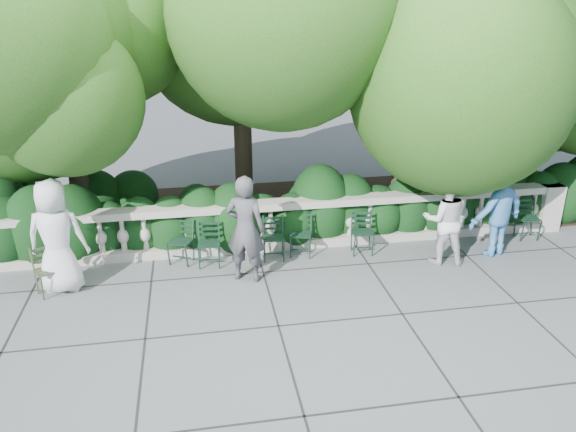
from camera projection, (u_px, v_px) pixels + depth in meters
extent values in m
plane|color=#55595D|center=(298.00, 291.00, 9.61)|extent=(90.00, 90.00, 0.00)
cube|color=#9E998E|center=(281.00, 243.00, 11.22)|extent=(12.00, 0.32, 0.18)
cube|color=#9E998E|center=(281.00, 204.00, 10.91)|extent=(12.00, 0.36, 0.14)
cube|color=#9E998E|center=(548.00, 207.00, 11.99)|extent=(0.44, 0.44, 1.00)
cylinder|color=#3F3023|center=(77.00, 168.00, 11.55)|extent=(0.40, 0.40, 2.80)
ellipsoid|color=#193B10|center=(55.00, 56.00, 10.30)|extent=(5.28, 5.28, 3.96)
cylinder|color=#3F3023|center=(243.00, 139.00, 12.55)|extent=(0.40, 0.40, 3.40)
ellipsoid|color=#193B10|center=(241.00, 10.00, 11.05)|extent=(6.24, 6.24, 4.68)
cylinder|color=#3F3023|center=(402.00, 149.00, 12.54)|extent=(0.40, 0.40, 3.00)
ellipsoid|color=#193B10|center=(420.00, 37.00, 11.22)|extent=(5.52, 5.52, 4.14)
cylinder|color=#3F3023|center=(512.00, 146.00, 13.55)|extent=(0.40, 0.40, 2.60)
ellipsoid|color=#193B10|center=(536.00, 58.00, 12.40)|extent=(4.80, 4.80, 3.60)
imported|color=silver|center=(56.00, 237.00, 9.32)|extent=(1.02, 0.72, 1.98)
imported|color=#454449|center=(246.00, 229.00, 9.68)|extent=(0.83, 0.70, 1.93)
imported|color=silver|center=(445.00, 220.00, 10.36)|extent=(0.97, 0.83, 1.72)
imported|color=teal|center=(498.00, 207.00, 10.65)|extent=(1.42, 1.09, 1.95)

